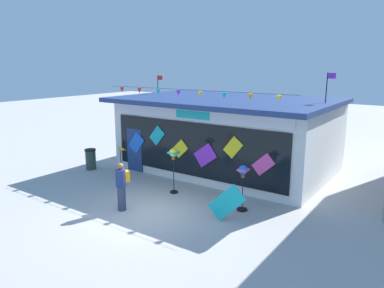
{
  "coord_description": "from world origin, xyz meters",
  "views": [
    {
      "loc": [
        7.92,
        -8.49,
        4.93
      ],
      "look_at": [
        -0.45,
        3.36,
        1.72
      ],
      "focal_mm": 34.06,
      "sensor_mm": 36.0,
      "label": 1
    }
  ],
  "objects_px": {
    "person_near_camera": "(122,185)",
    "display_kite_on_ground": "(227,203)",
    "wind_spinner_far_left": "(122,161)",
    "trash_bin": "(91,159)",
    "wind_spinner_left": "(174,157)",
    "kite_shop_building": "(228,133)",
    "wind_spinner_center_left": "(243,177)"
  },
  "relations": [
    {
      "from": "wind_spinner_left",
      "to": "wind_spinner_center_left",
      "type": "xyz_separation_m",
      "value": [
        2.99,
        -0.03,
        -0.22
      ]
    },
    {
      "from": "wind_spinner_left",
      "to": "person_near_camera",
      "type": "xyz_separation_m",
      "value": [
        -0.39,
        -2.37,
        -0.53
      ]
    },
    {
      "from": "kite_shop_building",
      "to": "wind_spinner_far_left",
      "type": "relative_size",
      "value": 6.83
    },
    {
      "from": "display_kite_on_ground",
      "to": "person_near_camera",
      "type": "bearing_deg",
      "value": -158.95
    },
    {
      "from": "kite_shop_building",
      "to": "wind_spinner_left",
      "type": "bearing_deg",
      "value": -89.78
    },
    {
      "from": "kite_shop_building",
      "to": "wind_spinner_left",
      "type": "xyz_separation_m",
      "value": [
        0.02,
        -4.22,
        -0.3
      ]
    },
    {
      "from": "kite_shop_building",
      "to": "display_kite_on_ground",
      "type": "xyz_separation_m",
      "value": [
        2.99,
        -5.29,
        -1.1
      ]
    },
    {
      "from": "wind_spinner_center_left",
      "to": "trash_bin",
      "type": "xyz_separation_m",
      "value": [
        -8.23,
        0.32,
        -0.7
      ]
    },
    {
      "from": "wind_spinner_center_left",
      "to": "trash_bin",
      "type": "height_order",
      "value": "wind_spinner_center_left"
    },
    {
      "from": "kite_shop_building",
      "to": "wind_spinner_center_left",
      "type": "relative_size",
      "value": 5.98
    },
    {
      "from": "wind_spinner_center_left",
      "to": "trash_bin",
      "type": "relative_size",
      "value": 1.64
    },
    {
      "from": "wind_spinner_left",
      "to": "display_kite_on_ground",
      "type": "bearing_deg",
      "value": -19.9
    },
    {
      "from": "person_near_camera",
      "to": "display_kite_on_ground",
      "type": "height_order",
      "value": "person_near_camera"
    },
    {
      "from": "trash_bin",
      "to": "kite_shop_building",
      "type": "bearing_deg",
      "value": 36.96
    },
    {
      "from": "wind_spinner_center_left",
      "to": "display_kite_on_ground",
      "type": "xyz_separation_m",
      "value": [
        -0.02,
        -1.05,
        -0.58
      ]
    },
    {
      "from": "wind_spinner_center_left",
      "to": "wind_spinner_left",
      "type": "bearing_deg",
      "value": 179.42
    },
    {
      "from": "wind_spinner_far_left",
      "to": "kite_shop_building",
      "type": "bearing_deg",
      "value": 54.7
    },
    {
      "from": "wind_spinner_center_left",
      "to": "person_near_camera",
      "type": "bearing_deg",
      "value": -145.3
    },
    {
      "from": "kite_shop_building",
      "to": "display_kite_on_ground",
      "type": "distance_m",
      "value": 6.18
    },
    {
      "from": "wind_spinner_far_left",
      "to": "trash_bin",
      "type": "distance_m",
      "value": 2.35
    },
    {
      "from": "kite_shop_building",
      "to": "wind_spinner_far_left",
      "type": "bearing_deg",
      "value": -125.3
    },
    {
      "from": "wind_spinner_far_left",
      "to": "person_near_camera",
      "type": "relative_size",
      "value": 0.84
    },
    {
      "from": "wind_spinner_far_left",
      "to": "trash_bin",
      "type": "bearing_deg",
      "value": 175.86
    },
    {
      "from": "kite_shop_building",
      "to": "wind_spinner_left",
      "type": "distance_m",
      "value": 4.23
    },
    {
      "from": "trash_bin",
      "to": "display_kite_on_ground",
      "type": "xyz_separation_m",
      "value": [
        8.22,
        -1.36,
        0.12
      ]
    },
    {
      "from": "person_near_camera",
      "to": "display_kite_on_ground",
      "type": "bearing_deg",
      "value": 42.72
    },
    {
      "from": "person_near_camera",
      "to": "trash_bin",
      "type": "xyz_separation_m",
      "value": [
        -4.85,
        2.66,
        -0.39
      ]
    },
    {
      "from": "wind_spinner_left",
      "to": "trash_bin",
      "type": "relative_size",
      "value": 1.82
    },
    {
      "from": "wind_spinner_center_left",
      "to": "wind_spinner_far_left",
      "type": "bearing_deg",
      "value": 178.56
    },
    {
      "from": "wind_spinner_left",
      "to": "person_near_camera",
      "type": "relative_size",
      "value": 1.06
    },
    {
      "from": "wind_spinner_far_left",
      "to": "wind_spinner_left",
      "type": "relative_size",
      "value": 0.79
    },
    {
      "from": "wind_spinner_far_left",
      "to": "trash_bin",
      "type": "height_order",
      "value": "wind_spinner_far_left"
    }
  ]
}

